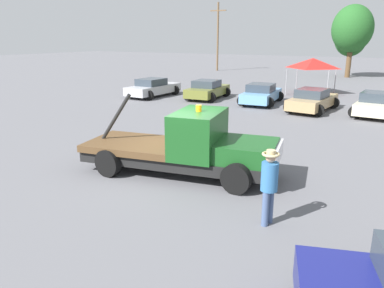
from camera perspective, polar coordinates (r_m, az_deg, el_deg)
ground_plane at (r=12.25m, az=-2.04°, el=-4.40°), size 160.00×160.00×0.00m
tow_truck at (r=11.84m, az=-0.37°, el=-0.50°), size 6.53×3.15×2.51m
person_near_truck at (r=8.80m, az=11.70°, el=-5.60°), size 0.41×0.41×1.83m
parked_car_silver at (r=28.18m, az=-5.97°, el=8.53°), size 2.51×4.73×1.34m
parked_car_olive at (r=27.00m, az=2.36°, el=8.28°), size 2.61×4.35×1.34m
parked_car_skyblue at (r=25.31m, az=10.50°, el=7.51°), size 2.63×4.42×1.34m
parked_car_tan at (r=23.57m, az=17.87°, el=6.39°), size 2.65×4.64×1.34m
parked_car_cream at (r=23.47m, az=26.31°, el=5.47°), size 2.56×4.39×1.34m
canopy_tent_red at (r=30.65m, az=17.93°, el=11.64°), size 3.10×3.10×2.73m
tree_left at (r=46.44m, az=23.05°, el=14.64°), size 3.47×3.47×6.19m
tree_center at (r=44.86m, az=23.25°, el=15.82°), size 4.25×4.25×7.59m
utility_pole at (r=50.23m, az=3.95°, el=16.24°), size 2.20×0.24×8.51m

